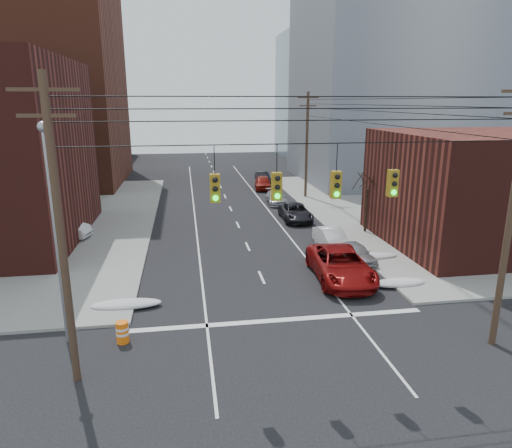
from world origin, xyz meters
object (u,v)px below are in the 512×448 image
object	(u,v)px
parked_car_f	(263,177)
parked_car_e	(263,183)
red_pickup	(340,265)
parked_car_a	(356,253)
lot_car_d	(11,213)
parked_car_d	(276,198)
parked_car_b	(332,239)
parked_car_c	(296,212)
lot_car_a	(57,228)
construction_barrel	(122,332)
lot_car_b	(57,215)

from	to	relation	value
parked_car_f	parked_car_e	bearing A→B (deg)	-101.43
red_pickup	parked_car_a	size ratio (longest dim) A/B	1.72
parked_car_e	parked_car_a	bearing A→B (deg)	-79.58
parked_car_e	lot_car_d	world-z (taller)	lot_car_d
parked_car_d	parked_car_f	xyz separation A→B (m)	(0.80, 12.73, 0.03)
parked_car_e	lot_car_d	xyz separation A→B (m)	(-23.73, -12.02, 0.08)
parked_car_b	parked_car_a	bearing A→B (deg)	-80.08
parked_car_b	parked_car_e	distance (m)	22.94
parked_car_c	parked_car_e	bearing A→B (deg)	92.84
parked_car_d	parked_car_f	size ratio (longest dim) A/B	1.08
parked_car_b	lot_car_a	size ratio (longest dim) A/B	0.91
red_pickup	lot_car_a	size ratio (longest dim) A/B	1.35
parked_car_a	parked_car_c	world-z (taller)	parked_car_c
parked_car_f	lot_car_a	xyz separation A→B (m)	(-19.38, -22.58, 0.27)
red_pickup	parked_car_f	size ratio (longest dim) A/B	1.59
parked_car_b	construction_barrel	distance (m)	17.00
lot_car_a	lot_car_d	distance (m)	7.77
parked_car_f	parked_car_d	bearing A→B (deg)	-95.42
lot_car_a	lot_car_b	xyz separation A→B (m)	(-1.19, 4.92, -0.13)
parked_car_d	parked_car_e	bearing A→B (deg)	93.17
parked_car_c	construction_barrel	distance (m)	22.84
lot_car_a	lot_car_d	world-z (taller)	lot_car_a
parked_car_e	lot_car_d	size ratio (longest dim) A/B	1.09
parked_car_e	construction_barrel	xyz separation A→B (m)	(-11.95, -33.97, -0.29)
lot_car_b	lot_car_a	bearing A→B (deg)	-149.25
parked_car_a	parked_car_d	size ratio (longest dim) A/B	0.85
red_pickup	lot_car_a	bearing A→B (deg)	152.76
parked_car_a	parked_car_c	size ratio (longest dim) A/B	0.74
parked_car_a	construction_barrel	distance (m)	15.78
parked_car_e	lot_car_a	size ratio (longest dim) A/B	0.96
parked_car_e	lot_car_a	world-z (taller)	lot_car_a
parked_car_d	red_pickup	bearing A→B (deg)	-87.76
parked_car_f	construction_barrel	xyz separation A→B (m)	(-12.75, -38.70, -0.18)
parked_car_d	parked_car_b	bearing A→B (deg)	-83.11
parked_car_a	lot_car_d	size ratio (longest dim) A/B	0.89
parked_car_a	lot_car_a	xyz separation A→B (m)	(-20.18, 8.02, 0.30)
parked_car_c	parked_car_e	world-z (taller)	parked_car_e
red_pickup	lot_car_b	world-z (taller)	red_pickup
lot_car_d	construction_barrel	world-z (taller)	lot_car_d
lot_car_b	parked_car_d	bearing A→B (deg)	-58.90
red_pickup	lot_car_b	xyz separation A→B (m)	(-19.44, 15.57, -0.08)
parked_car_f	parked_car_a	bearing A→B (deg)	-90.32
parked_car_d	construction_barrel	distance (m)	28.59
parked_car_a	parked_car_b	world-z (taller)	parked_car_b
parked_car_c	parked_car_e	xyz separation A→B (m)	(-0.36, 14.73, 0.07)
parked_car_f	construction_barrel	size ratio (longest dim) A/B	4.25
parked_car_a	parked_car_e	distance (m)	25.92
red_pickup	lot_car_d	xyz separation A→B (m)	(-23.39, 16.47, -0.03)
parked_car_c	parked_car_f	bearing A→B (deg)	90.15
parked_car_b	lot_car_d	bearing A→B (deg)	154.05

